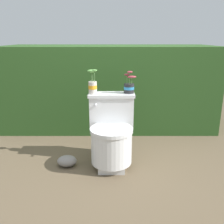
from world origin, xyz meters
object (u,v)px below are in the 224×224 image
(garden_stone, at_px, (68,161))
(toilet, at_px, (112,134))
(potted_plant_midleft, at_px, (130,86))
(potted_plant_left, at_px, (93,84))

(garden_stone, bearing_deg, toilet, 4.57)
(toilet, xyz_separation_m, potted_plant_midleft, (0.18, 0.17, 0.46))
(potted_plant_midleft, bearing_deg, toilet, -136.45)
(potted_plant_left, bearing_deg, garden_stone, -146.05)
(toilet, bearing_deg, potted_plant_left, 143.13)
(potted_plant_left, bearing_deg, potted_plant_midleft, 4.57)
(potted_plant_left, height_order, potted_plant_midleft, potted_plant_left)
(potted_plant_midleft, distance_m, garden_stone, 0.99)
(toilet, xyz_separation_m, garden_stone, (-0.46, -0.04, -0.28))
(toilet, bearing_deg, potted_plant_midleft, 43.55)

